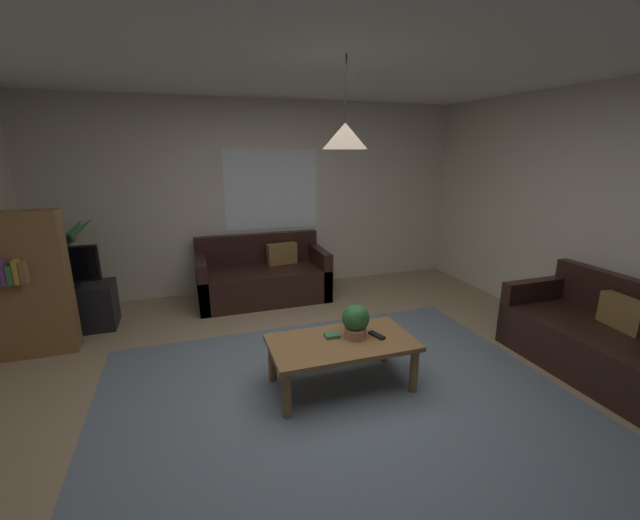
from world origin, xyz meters
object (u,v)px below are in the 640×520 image
object	(u,v)px
couch_under_window	(263,279)
potted_palm_corner	(72,272)
bookshelf_corner	(26,285)
pendant_lamp	(345,136)
couch_right_side	(601,342)
potted_plant_on_table	(356,320)
tv	(63,267)
remote_on_table_0	(377,335)
book_on_table_0	(332,335)
remote_on_table_1	(355,334)
tv_stand	(71,308)
coffee_table	(342,347)

from	to	relation	value
couch_under_window	potted_palm_corner	bearing A→B (deg)	174.52
bookshelf_corner	pendant_lamp	world-z (taller)	pendant_lamp
couch_right_side	potted_plant_on_table	xyz separation A→B (m)	(-2.14, 0.54, 0.29)
pendant_lamp	tv	bearing A→B (deg)	141.14
remote_on_table_0	potted_palm_corner	world-z (taller)	potted_palm_corner
couch_right_side	book_on_table_0	distance (m)	2.41
remote_on_table_0	remote_on_table_1	size ratio (longest dim) A/B	1.00
tv_stand	potted_palm_corner	world-z (taller)	potted_palm_corner
tv	pendant_lamp	distance (m)	3.36
coffee_table	tv_stand	world-z (taller)	tv_stand
coffee_table	potted_palm_corner	size ratio (longest dim) A/B	0.99
couch_right_side	remote_on_table_0	xyz separation A→B (m)	(-1.97, 0.48, 0.15)
book_on_table_0	tv	bearing A→B (deg)	141.77
potted_plant_on_table	tv	bearing A→B (deg)	143.23
remote_on_table_1	tv_stand	world-z (taller)	tv_stand
tv_stand	potted_palm_corner	xyz separation A→B (m)	(-0.06, 0.50, 0.27)
potted_plant_on_table	couch_right_side	bearing A→B (deg)	-14.08
tv_stand	potted_palm_corner	distance (m)	0.57
couch_right_side	coffee_table	xyz separation A→B (m)	(-2.28, 0.50, 0.08)
bookshelf_corner	pendant_lamp	size ratio (longest dim) A/B	2.24
tv	potted_palm_corner	world-z (taller)	potted_palm_corner
book_on_table_0	coffee_table	bearing A→B (deg)	-57.51
book_on_table_0	tv_stand	distance (m)	3.02
coffee_table	remote_on_table_0	world-z (taller)	remote_on_table_0
couch_under_window	tv_stand	bearing A→B (deg)	-172.55
couch_right_side	remote_on_table_1	xyz separation A→B (m)	(-2.13, 0.56, 0.15)
coffee_table	bookshelf_corner	size ratio (longest dim) A/B	0.85
remote_on_table_0	potted_plant_on_table	xyz separation A→B (m)	(-0.16, 0.06, 0.14)
couch_under_window	bookshelf_corner	size ratio (longest dim) A/B	1.18
coffee_table	remote_on_table_1	distance (m)	0.17
book_on_table_0	pendant_lamp	size ratio (longest dim) A/B	0.19
couch_under_window	book_on_table_0	size ratio (longest dim) A/B	13.92
remote_on_table_0	tv	bearing A→B (deg)	126.07
book_on_table_0	tv_stand	bearing A→B (deg)	141.45
pendant_lamp	coffee_table	bearing A→B (deg)	14.04
couch_under_window	tv_stand	size ratio (longest dim) A/B	1.84
couch_under_window	potted_palm_corner	distance (m)	2.26
tv_stand	remote_on_table_0	bearing A→B (deg)	-36.21
couch_under_window	book_on_table_0	world-z (taller)	couch_under_window
book_on_table_0	remote_on_table_1	world-z (taller)	book_on_table_0
tv	bookshelf_corner	bearing A→B (deg)	-110.67
potted_plant_on_table	tv	xyz separation A→B (m)	(-2.55, 1.90, 0.16)
coffee_table	couch_under_window	bearing A→B (deg)	95.93
couch_right_side	bookshelf_corner	distance (m)	5.27
couch_right_side	coffee_table	size ratio (longest dim) A/B	1.31
couch_under_window	remote_on_table_0	bearing A→B (deg)	-76.69
remote_on_table_1	potted_plant_on_table	distance (m)	0.14
tv	pendant_lamp	bearing A→B (deg)	-38.86
pendant_lamp	book_on_table_0	bearing A→B (deg)	122.49
couch_right_side	book_on_table_0	size ratio (longest dim) A/B	13.05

